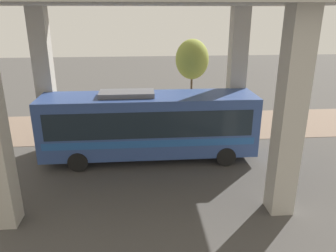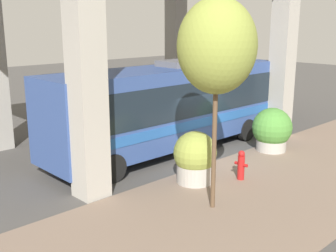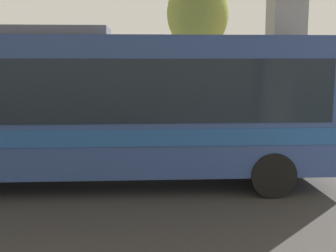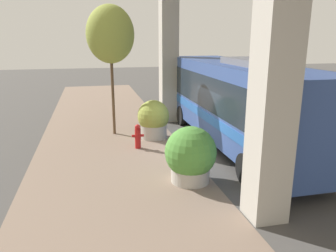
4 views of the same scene
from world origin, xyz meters
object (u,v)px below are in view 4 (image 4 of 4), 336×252
at_px(bus, 236,99).
at_px(planter_middle, 191,156).
at_px(fire_hydrant, 138,136).
at_px(street_tree_near, 110,35).
at_px(planter_front, 153,120).

distance_m(bus, planter_middle, 4.37).
height_order(fire_hydrant, street_tree_near, street_tree_near).
relative_size(fire_hydrant, street_tree_near, 0.18).
xyz_separation_m(fire_hydrant, planter_front, (0.92, 1.32, 0.34)).
relative_size(planter_front, planter_middle, 0.97).
bearing_deg(fire_hydrant, planter_middle, -72.32).
xyz_separation_m(bus, planter_middle, (-2.89, -3.07, -1.14)).
bearing_deg(fire_hydrant, bus, -8.02).
bearing_deg(bus, planter_front, 148.87).
bearing_deg(bus, planter_middle, -133.29).
bearing_deg(street_tree_near, planter_middle, -72.11).
xyz_separation_m(bus, planter_front, (-3.13, 1.89, -1.16)).
relative_size(fire_hydrant, planter_middle, 0.57).
bearing_deg(planter_front, fire_hydrant, -124.90).
relative_size(planter_middle, street_tree_near, 0.31).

